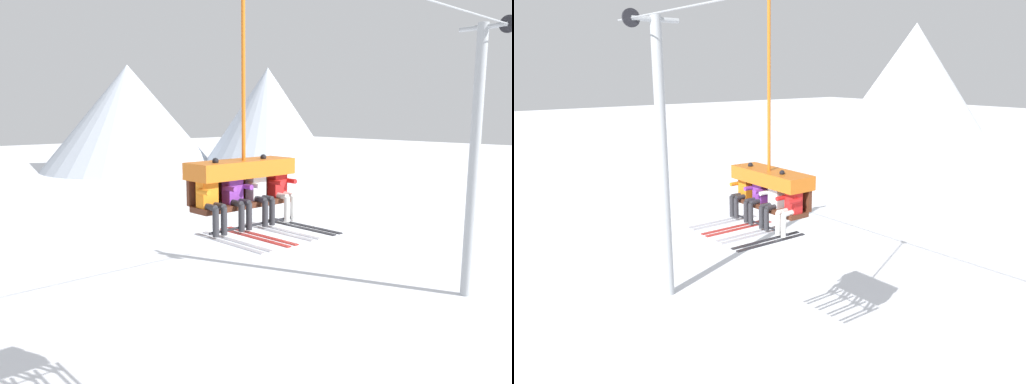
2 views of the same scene
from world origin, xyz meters
The scene contains 8 objects.
mountain_peak_central centered at (21.75, 45.47, 5.99)m, with size 20.07×20.07×11.98m.
mountain_peak_east centered at (33.67, 34.63, 5.83)m, with size 15.89×15.89×11.66m.
lift_tower_far centered at (10.23, -0.02, 4.97)m, with size 0.36×1.88×9.61m.
chairlift_chair centered at (-1.09, -0.73, 5.44)m, with size 2.12×0.74×4.88m.
skier_orange centered at (-1.93, -0.94, 5.10)m, with size 0.48×1.70×1.34m.
skier_purple centered at (-1.37, -0.95, 5.08)m, with size 0.46×1.70×1.23m.
skier_white centered at (-0.80, -0.94, 5.10)m, with size 0.48×1.70×1.34m.
skier_red centered at (-0.24, -0.95, 5.08)m, with size 0.46×1.70×1.23m.
Camera 1 is at (-6.99, -7.54, 6.51)m, focal length 35.00 mm.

